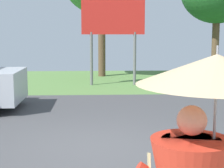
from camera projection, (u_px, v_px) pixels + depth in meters
The scene contains 2 objects.
ground_plane at pixel (97, 116), 10.05m from camera, with size 40.00×22.00×0.20m.
roadside_billboard at pixel (113, 23), 15.16m from camera, with size 2.60×0.12×3.50m.
Camera 1 is at (-0.05, -6.89, 2.23)m, focal length 59.35 mm.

